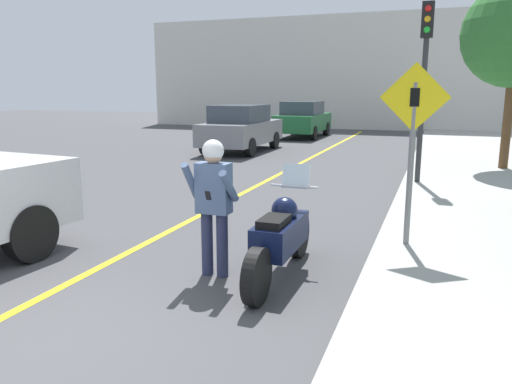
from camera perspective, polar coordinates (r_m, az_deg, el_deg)
name	(u,v)px	position (r m, az deg, el deg)	size (l,w,h in m)	color
ground_plane	(25,343)	(5.10, -24.89, -15.39)	(80.00, 80.00, 0.00)	#424244
road_center_line	(229,200)	(10.20, -3.15, -0.96)	(0.12, 36.00, 0.01)	yellow
building_backdrop	(380,72)	(29.34, 14.01, 13.13)	(28.00, 1.20, 6.31)	beige
motorcycle	(281,237)	(5.97, 2.84, -5.16)	(0.62, 2.26, 1.29)	black
person_biker	(214,195)	(5.91, -4.88, -0.30)	(0.59, 0.46, 1.66)	#282D4C
crossing_sign	(412,137)	(7.03, 17.44, 5.96)	(0.91, 0.08, 2.47)	slate
traffic_light	(425,60)	(12.05, 18.76, 14.11)	(0.26, 0.30, 3.99)	#2D2D30
parked_car_grey	(241,128)	(18.19, -1.72, 7.32)	(1.88, 4.20, 1.68)	black
parked_car_green	(303,119)	(23.80, 5.40, 8.30)	(1.88, 4.20, 1.68)	black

